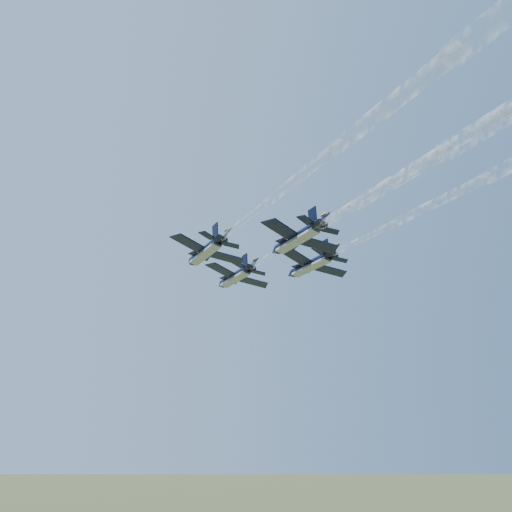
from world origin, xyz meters
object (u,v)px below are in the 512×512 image
object	(u,v)px
jet_lead	(235,277)
jet_left	(205,252)
jet_right	(310,265)
jet_slot	(296,239)

from	to	relation	value
jet_lead	jet_left	bearing A→B (deg)	-129.89
jet_left	jet_right	bearing A→B (deg)	-1.30
jet_left	jet_right	size ratio (longest dim) A/B	1.00
jet_lead	jet_right	xyz separation A→B (m)	(9.71, -12.23, 0.00)
jet_lead	jet_right	size ratio (longest dim) A/B	1.00
jet_left	jet_slot	xyz separation A→B (m)	(11.05, -11.20, 0.00)
jet_lead	jet_left	world-z (taller)	same
jet_left	jet_lead	bearing A→B (deg)	50.11
jet_lead	jet_slot	bearing A→B (deg)	-89.85
jet_lead	jet_slot	xyz separation A→B (m)	(1.48, -24.12, 0.00)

